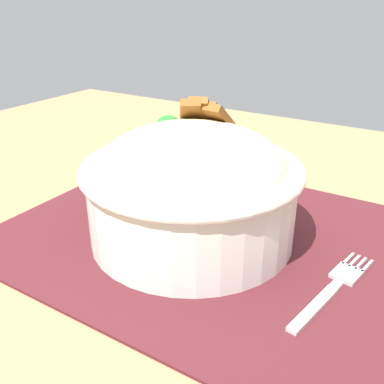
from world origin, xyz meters
name	(u,v)px	position (x,y,z in m)	size (l,w,h in m)	color
table	(207,285)	(0.00, 0.00, 0.68)	(1.28, 0.98, 0.74)	#99754C
placemat	(216,237)	(0.01, 0.00, 0.74)	(0.43, 0.33, 0.00)	#47191E
bowl	(192,184)	(-0.01, -0.01, 0.80)	(0.25, 0.25, 0.14)	silver
fork	(335,287)	(0.14, -0.02, 0.75)	(0.04, 0.13, 0.00)	#B5B5B5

